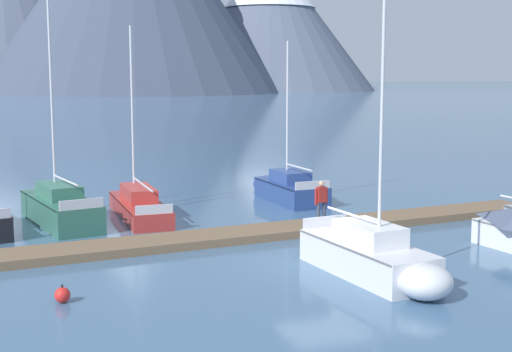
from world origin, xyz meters
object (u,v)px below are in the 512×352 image
object	(u,v)px
sailboat_second_berth	(57,206)
sailboat_mid_dock_starboard	(375,257)
person_on_dock	(321,200)
mooring_buoy_channel_marker	(62,295)
sailboat_mid_dock_port	(138,204)
sailboat_far_berth	(287,188)

from	to	relation	value
sailboat_second_berth	sailboat_mid_dock_starboard	xyz separation A→B (m)	(8.01, -11.97, -0.02)
person_on_dock	mooring_buoy_channel_marker	size ratio (longest dim) A/B	3.34
sailboat_mid_dock_port	person_on_dock	distance (m)	8.26
sailboat_mid_dock_port	mooring_buoy_channel_marker	bearing A→B (deg)	-111.50
sailboat_second_berth	sailboat_mid_dock_port	size ratio (longest dim) A/B	1.17
sailboat_mid_dock_port	sailboat_far_berth	size ratio (longest dim) A/B	1.07
sailboat_mid_dock_starboard	sailboat_far_berth	distance (m)	13.69
sailboat_mid_dock_starboard	sailboat_far_berth	bearing A→B (deg)	77.88
sailboat_mid_dock_port	sailboat_far_berth	bearing A→B (deg)	9.77
person_on_dock	mooring_buoy_channel_marker	xyz separation A→B (m)	(-10.38, -5.50, -1.05)
sailboat_second_berth	sailboat_mid_dock_port	xyz separation A→B (m)	(3.37, 0.12, -0.16)
sailboat_far_berth	sailboat_mid_dock_port	bearing A→B (deg)	-170.23
mooring_buoy_channel_marker	sailboat_mid_dock_port	bearing A→B (deg)	68.50
sailboat_mid_dock_port	sailboat_mid_dock_starboard	bearing A→B (deg)	-68.97
sailboat_mid_dock_port	person_on_dock	xyz separation A→B (m)	(5.99, -5.64, 0.74)
sailboat_mid_dock_port	mooring_buoy_channel_marker	world-z (taller)	sailboat_mid_dock_port
sailboat_far_berth	sailboat_mid_dock_starboard	bearing A→B (deg)	-102.12
sailboat_second_berth	mooring_buoy_channel_marker	distance (m)	11.07
sailboat_mid_dock_starboard	person_on_dock	xyz separation A→B (m)	(1.35, 6.45, 0.60)
sailboat_second_berth	sailboat_far_berth	world-z (taller)	sailboat_second_berth
sailboat_second_berth	mooring_buoy_channel_marker	world-z (taller)	sailboat_second_berth
sailboat_second_berth	sailboat_far_berth	size ratio (longest dim) A/B	1.24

